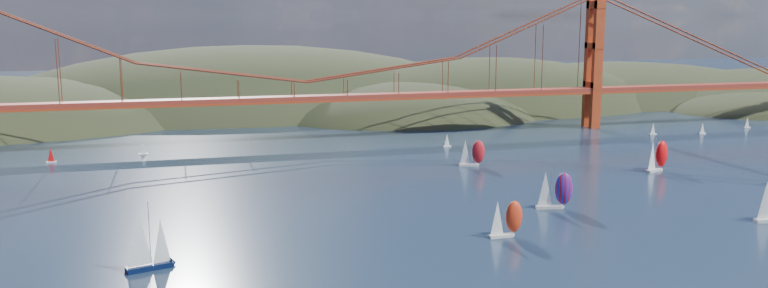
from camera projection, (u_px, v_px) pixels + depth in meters
headlands at (361, 130)px, 388.97m from camera, size 725.00×225.00×96.00m
bridge at (301, 54)px, 275.72m from camera, size 552.00×12.00×55.00m
sloop_navy at (146, 240)px, 136.65m from camera, size 8.73×6.13×12.90m
racer_0 at (505, 218)px, 157.50m from camera, size 7.64×3.17×8.74m
racer_3 at (657, 155)px, 224.24m from camera, size 9.23×6.03×10.32m
racer_5 at (471, 152)px, 232.01m from camera, size 8.21×4.68×9.20m
racer_rwb at (554, 189)px, 180.62m from camera, size 9.04×5.02×10.13m
distant_boat_2 at (51, 155)px, 237.60m from camera, size 3.00×2.00×4.70m
distant_boat_3 at (143, 148)px, 251.01m from camera, size 3.00×2.00×4.70m
distant_boat_4 at (653, 129)px, 293.56m from camera, size 3.00×2.00×4.70m
distant_boat_5 at (702, 128)px, 295.22m from camera, size 3.00×2.00×4.70m
distant_boat_6 at (747, 122)px, 311.13m from camera, size 3.00×2.00×4.70m
distant_boat_8 at (447, 140)px, 266.28m from camera, size 3.00×2.00×4.70m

